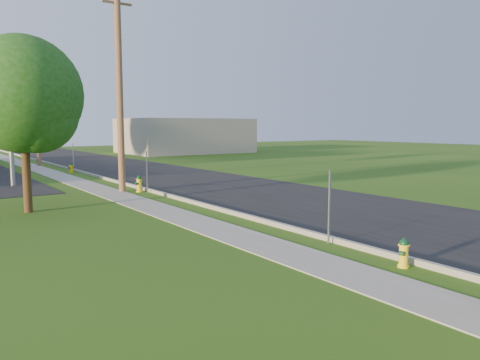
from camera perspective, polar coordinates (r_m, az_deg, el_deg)
name	(u,v)px	position (r m, az deg, el deg)	size (l,w,h in m)	color
ground_plane	(477,291)	(10.38, 26.96, -11.93)	(140.00, 140.00, 0.00)	#2A4C13
road	(300,201)	(19.93, 7.30, -2.57)	(8.00, 120.00, 0.02)	black
curb	(220,209)	(17.50, -2.43, -3.58)	(0.15, 120.00, 0.15)	gray
sidewalk	(178,216)	(16.65, -7.52, -4.37)	(1.50, 120.00, 0.03)	gray
utility_pole_mid	(119,88)	(23.08, -14.49, 10.84)	(1.40, 0.32, 9.80)	brown
utility_pole_far	(36,105)	(40.37, -23.66, 8.39)	(1.40, 0.32, 9.50)	brown
sign_post_near	(329,208)	(12.74, 10.84, -3.33)	(0.05, 0.04, 2.00)	gray
sign_post_mid	(147,172)	(22.51, -11.27, 0.95)	(0.05, 0.04, 2.00)	gray
sign_post_far	(73,158)	(34.00, -19.65, 2.57)	(0.05, 0.04, 2.00)	gray
price_pylon	(7,82)	(27.43, -26.49, 10.66)	(0.34, 2.04, 6.85)	gray
distant_building	(185,136)	(56.30, -6.73, 5.38)	(14.00, 10.00, 4.00)	gray
tree_verge	(26,99)	(18.70, -24.63, 8.96)	(4.23, 4.23, 6.42)	#3E2C15
hydrant_near	(404,253)	(11.25, 19.34, -8.37)	(0.36, 0.32, 0.69)	yellow
hydrant_mid	(139,184)	(23.01, -12.17, -0.44)	(0.43, 0.38, 0.83)	yellow
hydrant_far	(71,168)	(33.57, -19.88, 1.39)	(0.36, 0.32, 0.70)	#E8BC04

